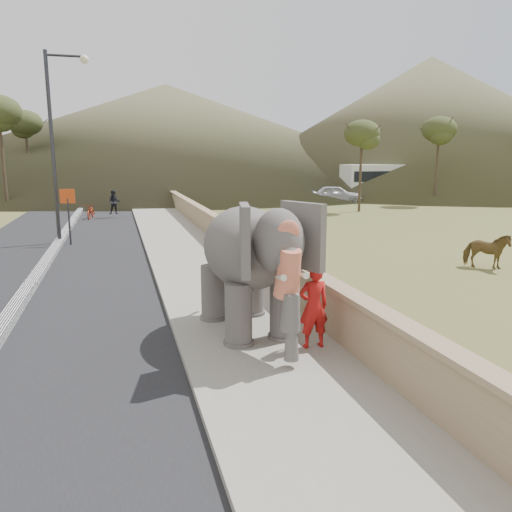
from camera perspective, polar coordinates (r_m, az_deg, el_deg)
The scene contains 16 objects.
ground at distance 6.68m, azimuth 9.99°, elevation -22.50°, with size 160.00×160.00×0.00m, color olive.
road at distance 15.62m, azimuth -24.35°, elevation -3.44°, with size 7.00×120.00×0.03m, color black.
median at distance 15.60m, azimuth -24.38°, elevation -3.10°, with size 0.35×120.00×0.22m, color black.
walkway at distance 15.61m, azimuth -5.94°, elevation -2.27°, with size 3.00×120.00×0.15m, color #9E9687.
parapet at distance 15.86m, azimuth -0.09°, elevation -0.24°, with size 0.30×120.00×1.10m, color tan.
lamppost at distance 23.10m, azimuth -21.60°, elevation 13.35°, with size 1.76×0.36×8.00m.
signboard at distance 22.59m, azimuth -20.68°, elevation 5.26°, with size 0.60×0.08×2.40m.
cow at distance 18.43m, azimuth 24.84°, elevation 0.52°, with size 0.66×1.45×1.22m, color brown.
distant_car at distance 42.32m, azimuth 9.17°, elevation 7.00°, with size 1.70×4.23×1.44m, color #BABAC1.
bus_white at distance 47.65m, azimuth 16.19°, elevation 8.16°, with size 2.50×11.00×3.10m, color white.
bus_orange at distance 51.49m, azimuth 25.86°, elevation 7.68°, with size 2.50×11.00×3.10m, color orange.
hill_right at distance 68.90m, azimuth 19.04°, elevation 14.16°, with size 56.00×56.00×16.00m, color brown.
hill_far at distance 75.43m, azimuth -10.13°, elevation 13.51°, with size 80.00×80.00×14.00m, color brown.
elephant_and_man at distance 10.29m, azimuth -1.04°, elevation -1.14°, with size 2.37×3.91×2.71m.
motorcyclist at distance 32.20m, azimuth -17.47°, elevation 5.26°, with size 2.24×1.87×1.74m.
trees at distance 34.31m, azimuth -8.46°, elevation 11.54°, with size 47.62×36.07×9.16m.
Camera 1 is at (-2.50, -4.98, 3.68)m, focal length 35.00 mm.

